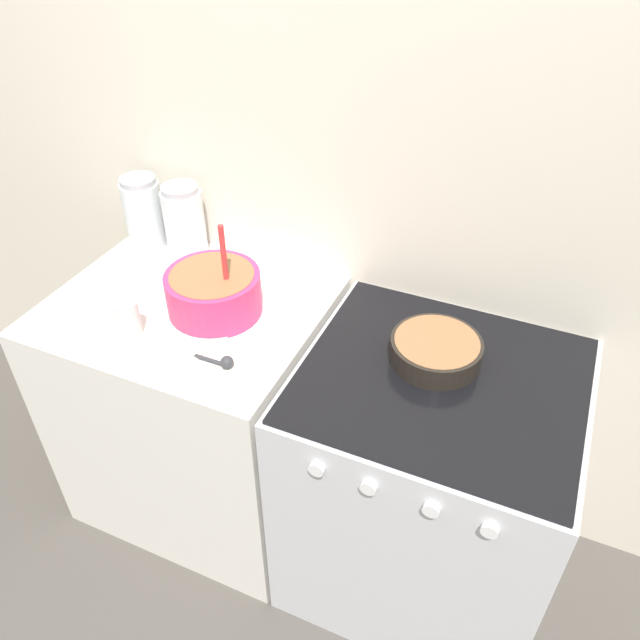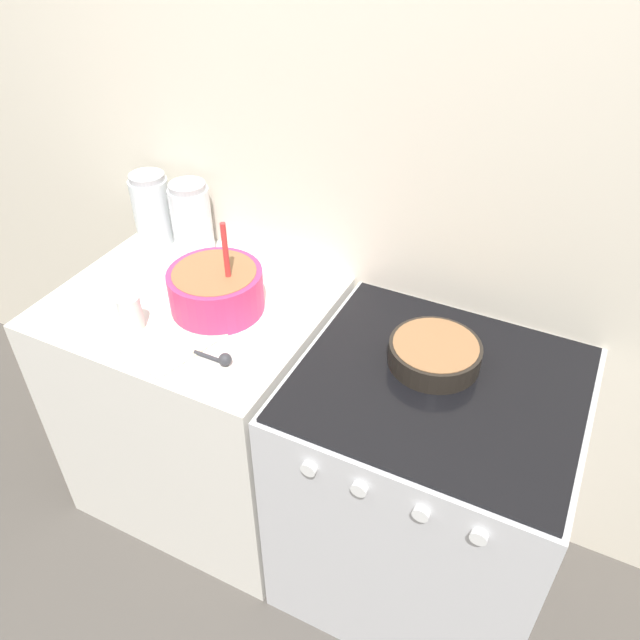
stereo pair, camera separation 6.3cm
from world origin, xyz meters
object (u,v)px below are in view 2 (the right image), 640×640
mixing_bowl (216,288)px  tin_can (130,313)px  stove (423,486)px  storage_jar_middle (192,223)px  baking_pan (435,353)px  storage_jar_left (153,213)px

mixing_bowl → tin_can: 0.25m
stove → mixing_bowl: size_ratio=2.93×
mixing_bowl → storage_jar_middle: 0.35m
mixing_bowl → baking_pan: 0.66m
stove → storage_jar_middle: (-0.95, 0.25, 0.55)m
mixing_bowl → baking_pan: size_ratio=1.22×
storage_jar_left → tin_can: bearing=-59.9°
stove → tin_can: 1.01m
mixing_bowl → tin_can: mixing_bowl is taller
baking_pan → storage_jar_left: (-1.08, 0.19, 0.07)m
storage_jar_middle → tin_can: bearing=-78.4°
mixing_bowl → tin_can: bearing=-130.8°
storage_jar_middle → tin_can: size_ratio=2.26×
storage_jar_left → tin_can: (0.25, -0.43, -0.05)m
baking_pan → tin_can: 0.86m
stove → baking_pan: bearing=123.0°
storage_jar_left → storage_jar_middle: bearing=0.0°
stove → tin_can: bearing=-168.2°
storage_jar_left → storage_jar_middle: size_ratio=0.99×
storage_jar_left → storage_jar_middle: (0.16, 0.00, 0.00)m
storage_jar_left → mixing_bowl: bearing=-30.3°
stove → storage_jar_left: (-1.11, 0.25, 0.55)m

